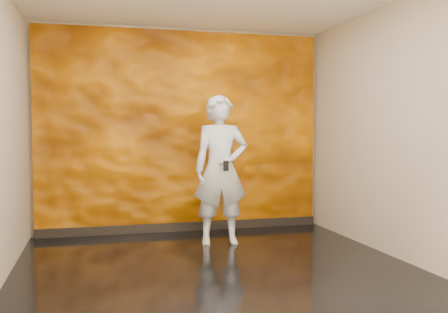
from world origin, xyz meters
TOP-DOWN VIEW (x-y plane):
  - room at (0.00, 0.00)m, footprint 4.02×4.02m
  - feature_wall at (0.00, 1.96)m, footprint 3.90×0.06m
  - baseboard at (0.00, 1.92)m, footprint 3.90×0.04m
  - man at (0.32, 1.07)m, footprint 0.71×0.50m
  - phone at (0.31, 0.79)m, footprint 0.07×0.03m

SIDE VIEW (x-z plane):
  - baseboard at x=0.00m, z-range 0.00..0.12m
  - man at x=0.32m, z-range 0.00..1.83m
  - phone at x=0.31m, z-range 0.92..1.04m
  - feature_wall at x=0.00m, z-range 0.00..2.75m
  - room at x=0.00m, z-range -0.01..2.81m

